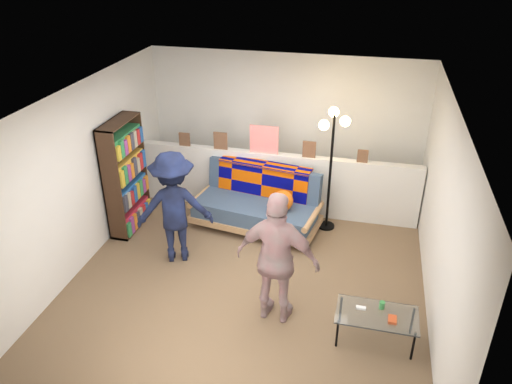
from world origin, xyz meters
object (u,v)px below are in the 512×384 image
bookshelf (126,179)px  person_right (278,259)px  floor_lamp (332,146)px  person_left (174,208)px  futon_sofa (258,204)px  coffee_table (377,316)px

bookshelf → person_right: bearing=-29.9°
floor_lamp → person_left: (-1.93, -1.31, -0.54)m
floor_lamp → bookshelf: bearing=-166.7°
futon_sofa → coffee_table: size_ratio=2.26×
bookshelf → coffee_table: size_ratio=1.92×
futon_sofa → floor_lamp: 1.42m
futon_sofa → bookshelf: bookshelf is taller
bookshelf → person_left: 1.18m
bookshelf → coffee_table: bookshelf is taller
coffee_table → futon_sofa: bearing=131.2°
person_left → person_right: bearing=130.5°
futon_sofa → person_left: 1.46m
floor_lamp → person_right: 2.27m
futon_sofa → floor_lamp: bearing=13.2°
coffee_table → person_left: size_ratio=0.56×
bookshelf → person_left: size_ratio=1.08×
coffee_table → person_left: person_left is taller
bookshelf → person_left: bookshelf is taller
coffee_table → person_right: person_right is taller
person_left → bookshelf: bearing=-51.8°
futon_sofa → person_right: bearing=-71.0°
futon_sofa → person_right: person_right is taller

